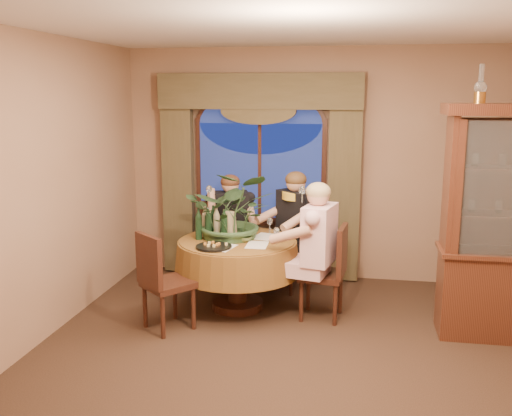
% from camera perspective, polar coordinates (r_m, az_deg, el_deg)
% --- Properties ---
extents(floor, '(5.00, 5.00, 0.00)m').
position_cam_1_polar(floor, '(4.99, 2.52, -15.57)').
color(floor, black).
rests_on(floor, ground).
extents(wall_back, '(4.50, 0.00, 4.50)m').
position_cam_1_polar(wall_back, '(6.98, 5.36, 4.30)').
color(wall_back, '#8C664C').
rests_on(wall_back, ground).
extents(ceiling, '(5.00, 5.00, 0.00)m').
position_cam_1_polar(ceiling, '(4.47, 2.85, 18.31)').
color(ceiling, white).
rests_on(ceiling, wall_back).
extents(window, '(1.62, 0.10, 1.32)m').
position_cam_1_polar(window, '(7.00, 0.39, 3.55)').
color(window, navy).
rests_on(window, wall_back).
extents(arched_transom, '(1.60, 0.06, 0.44)m').
position_cam_1_polar(arched_transom, '(6.94, 0.40, 9.94)').
color(arched_transom, navy).
rests_on(arched_transom, wall_back).
extents(drapery_left, '(0.38, 0.14, 2.32)m').
position_cam_1_polar(drapery_left, '(7.21, -7.77, 2.72)').
color(drapery_left, '#443C25').
rests_on(drapery_left, floor).
extents(drapery_right, '(0.38, 0.14, 2.32)m').
position_cam_1_polar(drapery_right, '(6.87, 8.82, 2.25)').
color(drapery_right, '#443C25').
rests_on(drapery_right, floor).
extents(swag_valance, '(2.45, 0.16, 0.42)m').
position_cam_1_polar(swag_valance, '(6.85, 0.29, 11.60)').
color(swag_valance, '#443C25').
rests_on(swag_valance, wall_back).
extents(dining_table, '(1.47, 1.47, 0.75)m').
position_cam_1_polar(dining_table, '(6.08, -1.87, -6.64)').
color(dining_table, '#8D3B16').
rests_on(dining_table, floor).
extents(oil_lamp_left, '(0.11, 0.11, 0.34)m').
position_cam_1_polar(oil_lamp_left, '(5.49, 21.56, 11.48)').
color(oil_lamp_left, '#A5722D').
rests_on(oil_lamp_left, china_cabinet).
extents(chair_right, '(0.47, 0.47, 0.96)m').
position_cam_1_polar(chair_right, '(5.84, 6.58, -6.41)').
color(chair_right, black).
rests_on(chair_right, floor).
extents(chair_back_right, '(0.58, 0.58, 0.96)m').
position_cam_1_polar(chair_back_right, '(6.66, 3.34, -4.11)').
color(chair_back_right, black).
rests_on(chair_back_right, floor).
extents(chair_back, '(0.56, 0.56, 0.96)m').
position_cam_1_polar(chair_back, '(6.92, -3.60, -3.51)').
color(chair_back, black).
rests_on(chair_back, floor).
extents(chair_front_left, '(0.59, 0.59, 0.96)m').
position_cam_1_polar(chair_front_left, '(5.61, -8.77, -7.25)').
color(chair_front_left, black).
rests_on(chair_front_left, floor).
extents(person_pink, '(0.57, 0.60, 1.42)m').
position_cam_1_polar(person_pink, '(5.68, 6.32, -4.49)').
color(person_pink, beige).
rests_on(person_pink, floor).
extents(person_back, '(0.59, 0.56, 1.33)m').
position_cam_1_polar(person_back, '(6.81, -2.56, -2.12)').
color(person_back, black).
rests_on(person_back, floor).
extents(person_scarf, '(0.69, 0.68, 1.41)m').
position_cam_1_polar(person_scarf, '(6.50, 4.07, -2.45)').
color(person_scarf, black).
rests_on(person_scarf, floor).
extents(stoneware_vase, '(0.15, 0.15, 0.28)m').
position_cam_1_polar(stoneware_vase, '(6.07, -2.58, -1.66)').
color(stoneware_vase, '#9E8A62').
rests_on(stoneware_vase, dining_table).
extents(centerpiece_plant, '(0.95, 1.05, 0.82)m').
position_cam_1_polar(centerpiece_plant, '(5.98, -2.25, 2.76)').
color(centerpiece_plant, '#30512E').
rests_on(centerpiece_plant, dining_table).
extents(olive_bowl, '(0.17, 0.17, 0.05)m').
position_cam_1_polar(olive_bowl, '(5.92, -1.24, -3.11)').
color(olive_bowl, '#50602D').
rests_on(olive_bowl, dining_table).
extents(cheese_platter, '(0.36, 0.36, 0.02)m').
position_cam_1_polar(cheese_platter, '(5.69, -4.24, -3.89)').
color(cheese_platter, black).
rests_on(cheese_platter, dining_table).
extents(wine_bottle_0, '(0.07, 0.07, 0.33)m').
position_cam_1_polar(wine_bottle_0, '(6.15, -4.28, -1.24)').
color(wine_bottle_0, black).
rests_on(wine_bottle_0, dining_table).
extents(wine_bottle_1, '(0.07, 0.07, 0.33)m').
position_cam_1_polar(wine_bottle_1, '(6.02, -4.80, -1.54)').
color(wine_bottle_1, black).
rests_on(wine_bottle_1, dining_table).
extents(wine_bottle_2, '(0.07, 0.07, 0.33)m').
position_cam_1_polar(wine_bottle_2, '(5.99, -5.76, -1.61)').
color(wine_bottle_2, black).
rests_on(wine_bottle_2, dining_table).
extents(wine_bottle_3, '(0.07, 0.07, 0.33)m').
position_cam_1_polar(wine_bottle_3, '(5.94, -3.19, -1.70)').
color(wine_bottle_3, black).
rests_on(wine_bottle_3, dining_table).
extents(wine_bottle_4, '(0.07, 0.07, 0.33)m').
position_cam_1_polar(wine_bottle_4, '(6.11, -5.10, -1.35)').
color(wine_bottle_4, tan).
rests_on(wine_bottle_4, dining_table).
extents(wine_bottle_5, '(0.07, 0.07, 0.33)m').
position_cam_1_polar(wine_bottle_5, '(6.07, -3.97, -1.42)').
color(wine_bottle_5, tan).
rests_on(wine_bottle_5, dining_table).
extents(tasting_paper_0, '(0.22, 0.31, 0.00)m').
position_cam_1_polar(tasting_paper_0, '(5.77, 0.11, -3.71)').
color(tasting_paper_0, white).
rests_on(tasting_paper_0, dining_table).
extents(tasting_paper_1, '(0.28, 0.34, 0.00)m').
position_cam_1_polar(tasting_paper_1, '(6.10, 0.83, -2.87)').
color(tasting_paper_1, white).
rests_on(tasting_paper_1, dining_table).
extents(tasting_paper_2, '(0.27, 0.34, 0.00)m').
position_cam_1_polar(tasting_paper_2, '(5.69, -3.36, -3.95)').
color(tasting_paper_2, white).
rests_on(tasting_paper_2, dining_table).
extents(wine_glass_person_pink, '(0.07, 0.07, 0.18)m').
position_cam_1_polar(wine_glass_person_pink, '(5.79, 2.05, -2.79)').
color(wine_glass_person_pink, silver).
rests_on(wine_glass_person_pink, dining_table).
extents(wine_glass_person_back, '(0.07, 0.07, 0.18)m').
position_cam_1_polar(wine_glass_person_back, '(6.38, -2.27, -1.44)').
color(wine_glass_person_back, silver).
rests_on(wine_glass_person_back, dining_table).
extents(wine_glass_person_scarf, '(0.07, 0.07, 0.18)m').
position_cam_1_polar(wine_glass_person_scarf, '(6.22, 1.38, -1.79)').
color(wine_glass_person_scarf, silver).
rests_on(wine_glass_person_scarf, dining_table).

